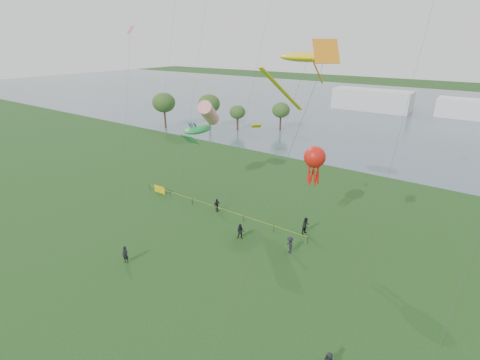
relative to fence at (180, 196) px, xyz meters
The scene contains 16 objects.
ground_plane 21.05m from the fence, 49.14° to the right, with size 400.00×400.00×0.00m, color #133410.
lake 85.20m from the fence, 80.70° to the left, with size 400.00×120.00×0.08m, color slate.
pavilion_left 79.14m from the fence, 88.72° to the left, with size 22.00×8.00×6.00m, color silver.
pavilion_right 86.67m from the fence, 71.31° to the left, with size 18.00×7.00×5.00m, color white.
trees 39.92m from the fence, 124.81° to the left, with size 27.85×18.93×8.31m.
fence is the anchor object (origin of this frame).
spectator_a 12.35m from the fence, 15.11° to the right, with size 0.82×0.64×1.69m, color black.
spectator_b 17.56m from the fence, ahead, with size 1.13×0.65×1.75m, color black.
spectator_c 5.89m from the fence, ahead, with size 0.96×0.40×1.63m, color black.
spectator_f 14.07m from the fence, 66.68° to the right, with size 0.63×0.41×1.73m, color black.
spectator_g 17.17m from the fence, ahead, with size 0.94×0.73×1.92m, color black.
kite_stingray 24.17m from the fence, ahead, with size 7.11×10.10×18.55m.
kite_windsock 11.40m from the fence, 75.57° to the left, with size 7.93×6.99×12.72m.
kite_creature 9.05m from the fence, 92.43° to the left, with size 3.21×9.84×9.06m.
kite_octopus 19.07m from the fence, ahead, with size 2.20×6.63×9.69m.
kite_delta 30.49m from the fence, 26.24° to the right, with size 2.87×10.74×19.57m.
Camera 1 is at (16.45, -13.26, 19.47)m, focal length 26.00 mm.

